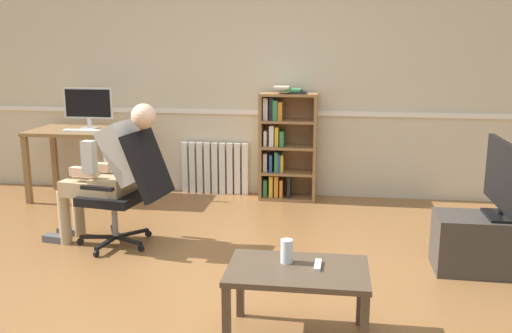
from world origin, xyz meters
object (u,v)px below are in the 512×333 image
(computer_desk, at_px, (85,140))
(spare_remote, at_px, (318,265))
(keyboard, at_px, (82,131))
(bookshelf, at_px, (284,146))
(computer_mouse, at_px, (106,130))
(coffee_table, at_px, (298,278))
(radiator, at_px, (215,168))
(drinking_glass, at_px, (287,251))
(tv_stand, at_px, (497,245))
(imac_monitor, at_px, (88,105))
(office_chair, at_px, (129,185))
(person_seated, at_px, (110,170))
(tv_screen, at_px, (504,179))

(computer_desk, height_order, spare_remote, computer_desk)
(computer_desk, relative_size, keyboard, 2.84)
(bookshelf, bearing_deg, keyboard, -168.45)
(computer_mouse, distance_m, coffee_table, 3.37)
(keyboard, bearing_deg, radiator, 22.15)
(drinking_glass, height_order, spare_remote, drinking_glass)
(keyboard, height_order, spare_remote, keyboard)
(tv_stand, bearing_deg, imac_monitor, 157.65)
(computer_desk, distance_m, bookshelf, 2.14)
(keyboard, distance_m, spare_remote, 3.57)
(computer_desk, height_order, radiator, computer_desk)
(tv_stand, height_order, coffee_table, coffee_table)
(tv_stand, xyz_separation_m, coffee_table, (-1.39, -1.16, 0.16))
(coffee_table, bearing_deg, keyboard, 133.97)
(radiator, xyz_separation_m, office_chair, (-0.34, -1.76, 0.24))
(computer_mouse, distance_m, spare_remote, 3.41)
(coffee_table, bearing_deg, spare_remote, 20.04)
(imac_monitor, xyz_separation_m, spare_remote, (2.56, -2.70, -0.57))
(computer_desk, distance_m, computer_mouse, 0.35)
(computer_mouse, bearing_deg, person_seated, -66.04)
(tv_screen, height_order, coffee_table, tv_screen)
(office_chair, xyz_separation_m, tv_stand, (2.86, -0.13, -0.31))
(radiator, height_order, office_chair, office_chair)
(person_seated, xyz_separation_m, spare_remote, (1.75, -1.28, -0.21))
(radiator, bearing_deg, computer_mouse, -153.97)
(keyboard, xyz_separation_m, person_seated, (0.80, -1.20, -0.12))
(office_chair, height_order, spare_remote, office_chair)
(computer_mouse, distance_m, radiator, 1.26)
(spare_remote, bearing_deg, bookshelf, -79.11)
(tv_stand, bearing_deg, radiator, 143.19)
(bookshelf, xyz_separation_m, spare_remote, (0.46, -2.91, -0.14))
(computer_mouse, bearing_deg, keyboard, -175.56)
(radiator, relative_size, office_chair, 0.77)
(tv_stand, bearing_deg, computer_mouse, 158.86)
(keyboard, relative_size, computer_mouse, 3.96)
(computer_mouse, bearing_deg, office_chair, -60.44)
(person_seated, distance_m, drinking_glass, 2.01)
(keyboard, height_order, radiator, keyboard)
(keyboard, relative_size, tv_screen, 0.48)
(computer_desk, xyz_separation_m, coffee_table, (2.48, -2.67, -0.27))
(office_chair, bearing_deg, computer_mouse, -141.77)
(radiator, xyz_separation_m, coffee_table, (1.13, -3.06, 0.08))
(imac_monitor, bearing_deg, person_seated, -60.28)
(imac_monitor, relative_size, tv_stand, 0.61)
(tv_screen, xyz_separation_m, drinking_glass, (-1.46, -1.09, -0.21))
(computer_desk, bearing_deg, imac_monitor, 68.04)
(computer_desk, distance_m, tv_stand, 4.17)
(imac_monitor, height_order, keyboard, imac_monitor)
(computer_mouse, distance_m, bookshelf, 1.88)
(bookshelf, xyz_separation_m, drinking_glass, (0.28, -2.88, -0.09))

